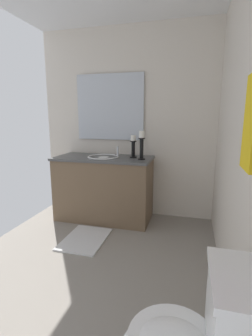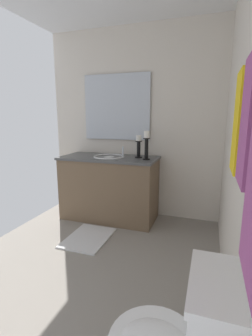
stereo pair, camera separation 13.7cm
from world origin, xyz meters
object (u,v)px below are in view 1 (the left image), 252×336
candle_holder_short (133,146)px  bath_mat (85,239)px  towel_near_vanity (252,123)px  candle_holder_tall (142,144)px  mirror (110,107)px  sink_basin (104,160)px  vanity_cabinet (104,188)px

candle_holder_short → bath_mat: size_ratio=0.47×
towel_near_vanity → bath_mat: bearing=-130.8°
candle_holder_tall → mirror: bearing=-123.2°
mirror → towel_near_vanity: (2.04, 1.32, -0.15)m
candle_holder_tall → bath_mat: size_ratio=0.57×
mirror → candle_holder_tall: bearing=56.8°
candle_holder_short → towel_near_vanity: towel_near_vanity is taller
bath_mat → mirror: bearing=180.0°
mirror → towel_near_vanity: 2.43m
mirror → candle_holder_short: mirror is taller
sink_basin → bath_mat: sink_basin is taller
bath_mat → towel_near_vanity: bearing=49.2°
vanity_cabinet → mirror: (-0.28, 0.00, 1.04)m
candle_holder_tall → candle_holder_short: 0.17m
mirror → towel_near_vanity: mirror is taller
mirror → towel_near_vanity: size_ratio=2.27×
vanity_cabinet → candle_holder_tall: (0.05, 0.50, 0.59)m
candle_holder_short → towel_near_vanity: (1.82, 0.94, 0.33)m
bath_mat → candle_holder_short: bearing=151.3°
vanity_cabinet → bath_mat: bearing=0.0°
candle_holder_tall → bath_mat: candle_holder_tall is taller
vanity_cabinet → candle_holder_short: candle_holder_short is taller
mirror → candle_holder_short: bearing=59.6°
sink_basin → bath_mat: (0.62, -0.00, -0.78)m
mirror → sink_basin: bearing=0.2°
sink_basin → candle_holder_tall: 0.55m
vanity_cabinet → candle_holder_tall: 0.78m
mirror → bath_mat: mirror is taller
vanity_cabinet → bath_mat: vanity_cabinet is taller
sink_basin → candle_holder_tall: (0.05, 0.50, 0.22)m
mirror → vanity_cabinet: bearing=-0.0°
candle_holder_short → bath_mat: 1.24m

